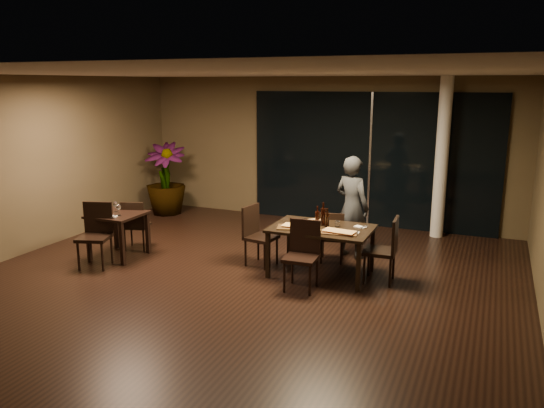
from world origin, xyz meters
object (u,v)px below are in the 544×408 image
Objects in this scene: chair_main_near at (303,251)px; potted_plant at (166,179)px; diner at (352,207)px; bottle_a at (317,216)px; side_table at (118,221)px; bottle_c at (323,214)px; chair_side_near at (96,231)px; main_table at (321,232)px; bottle_b at (327,218)px; chair_side_far at (135,223)px; chair_main_left at (257,232)px; chair_main_right at (386,247)px; chair_main_far at (332,234)px.

chair_main_near is 0.62× the size of potted_plant.
bottle_a is at bearing 96.03° from diner.
side_table is 3.45m from bottle_c.
side_table is 0.79× the size of chair_side_near.
main_table is 1.53× the size of chair_main_near.
bottle_a is at bearing 8.90° from side_table.
bottle_b is 0.81× the size of bottle_c.
potted_plant is (-4.30, 2.96, 0.24)m from chair_main_near.
chair_side_far is 0.89m from chair_side_near.
main_table is 3.44m from side_table.
main_table is 1.11m from chair_main_left.
chair_main_left is 3.34× the size of bottle_b.
side_table is at bearing -85.90° from chair_main_right.
diner is at bearing 79.20° from main_table.
main_table is 0.62m from chair_main_near.
bottle_c is (3.42, 1.10, 0.36)m from chair_side_near.
chair_main_near is 0.75m from bottle_b.
chair_side_near is at bearing 12.52° from chair_main_far.
chair_main_near is 1.02× the size of chair_main_left.
potted_plant reaches higher than chair_main_near.
bottle_c is at bearing 97.82° from diner.
chair_side_near is at bearing -163.43° from bottle_a.
bottle_b reaches higher than chair_main_right.
chair_side_near is (-4.41, -1.04, 0.02)m from chair_main_right.
bottle_a is at bearing -119.47° from bottle_c.
chair_main_left is 1.09× the size of chair_side_far.
side_table is 2.54× the size of bottle_a.
chair_side_near is 0.59× the size of diner.
potted_plant reaches higher than chair_main_right.
chair_main_far is at bearing 98.32° from bottle_b.
bottle_a is at bearing 164.87° from main_table.
bottle_c is (-0.21, -0.90, 0.07)m from diner.
chair_side_near is at bearing -162.13° from bottle_c.
diner reaches higher than chair_main_right.
chair_main_near is 1.24m from chair_main_right.
chair_main_right is at bearing 28.81° from chair_main_near.
chair_main_right is 5.83m from potted_plant.
bottle_a reaches higher than bottle_b.
side_table is at bearing 5.75° from chair_main_far.
bottle_b reaches higher than side_table.
chair_main_far is 1.22m from chair_main_left.
diner reaches higher than bottle_a.
chair_main_far is at bearing 6.37° from chair_side_near.
side_table is 3.03m from potted_plant.
chair_main_right is 4.33m from chair_side_far.
main_table is at bearing -2.47° from chair_side_near.
diner is at bearing 10.49° from chair_side_near.
bottle_b is at bearing 103.73° from diner.
chair_main_right is at bearing 7.26° from side_table.
chair_side_near reaches higher than chair_main_left.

